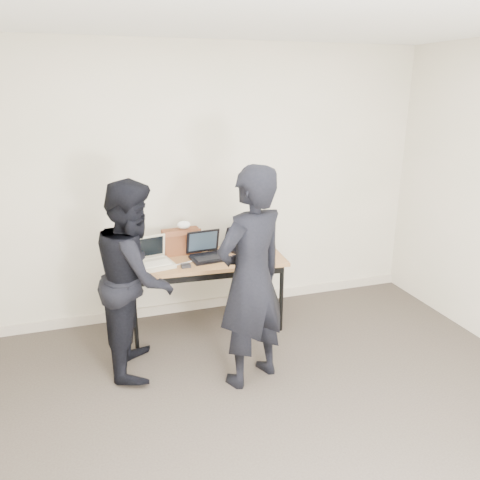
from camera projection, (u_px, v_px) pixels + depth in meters
name	position (u px, v px, depth m)	size (l,w,h in m)	color
room	(309.00, 258.00, 2.65)	(4.60, 4.60, 2.80)	#3E372F
desk	(205.00, 264.00, 4.47)	(1.54, 0.74, 0.72)	olive
laptop_beige	(153.00, 260.00, 4.27)	(0.37, 0.37, 0.26)	#BCB296
laptop_center	(206.00, 252.00, 4.47)	(0.36, 0.35, 0.25)	black
laptop_right	(244.00, 244.00, 4.70)	(0.46, 0.45, 0.25)	black
leather_satchel	(181.00, 241.00, 4.57)	(0.37, 0.20, 0.25)	brown
tissue	(184.00, 225.00, 4.53)	(0.13, 0.10, 0.08)	white
equipment_box	(260.00, 240.00, 4.79)	(0.24, 0.20, 0.14)	black
power_brick	(186.00, 266.00, 4.23)	(0.09, 0.05, 0.03)	black
cables	(210.00, 257.00, 4.48)	(1.15, 0.36, 0.01)	black
person_typist	(251.00, 279.00, 3.57)	(0.64, 0.42, 1.76)	black
person_observer	(136.00, 277.00, 3.79)	(0.78, 0.61, 1.61)	black
baseboard	(214.00, 302.00, 5.08)	(4.50, 0.03, 0.10)	#BFB29E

